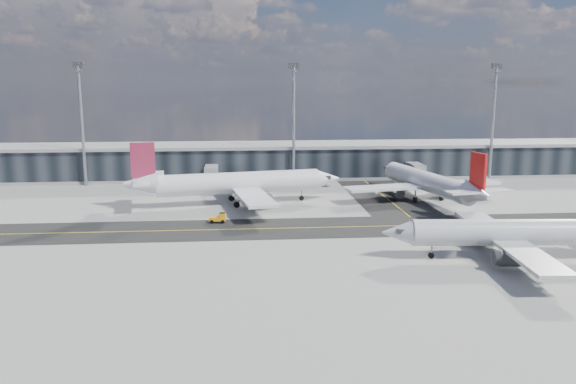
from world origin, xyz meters
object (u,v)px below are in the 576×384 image
Objects in this scene: baggage_tug at (219,218)px; service_van at (324,182)px; airliner_af at (236,183)px; airliner_redtail at (428,182)px; airliner_near at (516,233)px.

baggage_tug is 0.50× the size of service_van.
service_van is at bearing 123.81° from airliner_af.
baggage_tug is at bearing -124.61° from service_van.
airliner_redtail is 38.61m from airliner_near.
airliner_redtail is at bearing -48.08° from service_van.
airliner_redtail is at bearing 79.36° from airliner_af.
airliner_af reaches higher than service_van.
airliner_redtail is 1.09× the size of airliner_near.
airliner_near is 61.95m from service_van.
baggage_tug is (-2.90, -15.22, -3.41)m from airliner_af.
airliner_af is 1.17× the size of airliner_near.
airliner_af is 1.08× the size of airliner_redtail.
airliner_redtail reaches higher than airliner_near.
airliner_redtail is 27.96m from service_van.
service_van is at bearing 21.75° from airliner_near.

